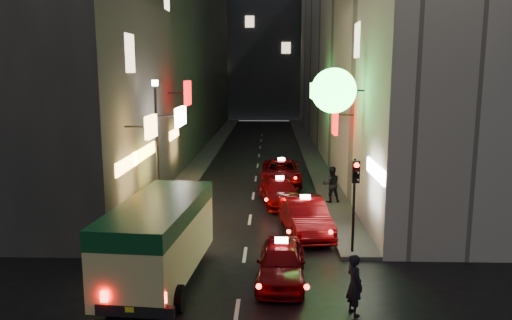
# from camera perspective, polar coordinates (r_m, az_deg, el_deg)

# --- Properties ---
(building_left) EXTENTS (7.56, 52.00, 18.00)m
(building_left) POSITION_cam_1_polar(r_m,az_deg,el_deg) (44.15, -10.25, 12.82)
(building_left) COLOR #3D3A37
(building_left) RESTS_ON ground
(building_right) EXTENTS (8.31, 52.00, 18.00)m
(building_right) POSITION_cam_1_polar(r_m,az_deg,el_deg) (43.81, 11.25, 12.81)
(building_right) COLOR #AFABA0
(building_right) RESTS_ON ground
(building_far) EXTENTS (30.00, 10.00, 22.00)m
(building_far) POSITION_cam_1_polar(r_m,az_deg,el_deg) (75.31, 1.00, 13.27)
(building_far) COLOR #313236
(building_far) RESTS_ON ground
(sidewalk_left) EXTENTS (1.50, 52.00, 0.15)m
(sidewalk_left) POSITION_cam_1_polar(r_m,az_deg,el_deg) (43.99, -5.10, 1.29)
(sidewalk_left) COLOR #4A4744
(sidewalk_left) RESTS_ON ground
(sidewalk_right) EXTENTS (1.50, 52.00, 0.15)m
(sidewalk_right) POSITION_cam_1_polar(r_m,az_deg,el_deg) (43.81, 6.01, 1.23)
(sidewalk_right) COLOR #4A4744
(sidewalk_right) RESTS_ON ground
(minibus) EXTENTS (2.72, 6.43, 2.69)m
(minibus) POSITION_cam_1_polar(r_m,az_deg,el_deg) (16.36, -10.99, -8.06)
(minibus) COLOR #CEC981
(minibus) RESTS_ON ground
(taxi_near) EXTENTS (2.21, 4.87, 1.69)m
(taxi_near) POSITION_cam_1_polar(r_m,az_deg,el_deg) (16.47, 2.90, -11.23)
(taxi_near) COLOR #620206
(taxi_near) RESTS_ON ground
(taxi_second) EXTENTS (3.06, 5.79, 1.93)m
(taxi_second) POSITION_cam_1_polar(r_m,az_deg,el_deg) (21.12, 5.63, -6.10)
(taxi_second) COLOR #620206
(taxi_second) RESTS_ON ground
(taxi_third) EXTENTS (2.70, 5.01, 1.68)m
(taxi_third) POSITION_cam_1_polar(r_m,az_deg,el_deg) (25.75, 2.72, -3.39)
(taxi_third) COLOR #620206
(taxi_third) RESTS_ON ground
(taxi_far) EXTENTS (2.15, 5.26, 1.84)m
(taxi_far) POSITION_cam_1_polar(r_m,az_deg,el_deg) (30.42, 2.91, -1.15)
(taxi_far) COLOR #620206
(taxi_far) RESTS_ON ground
(pedestrian_crossing) EXTENTS (0.63, 0.76, 1.99)m
(pedestrian_crossing) POSITION_cam_1_polar(r_m,az_deg,el_deg) (14.56, 11.20, -13.37)
(pedestrian_crossing) COLOR black
(pedestrian_crossing) RESTS_ON ground
(pedestrian_sidewalk) EXTENTS (0.85, 0.60, 2.09)m
(pedestrian_sidewalk) POSITION_cam_1_polar(r_m,az_deg,el_deg) (25.73, 8.60, -2.50)
(pedestrian_sidewalk) COLOR black
(pedestrian_sidewalk) RESTS_ON sidewalk_right
(traffic_light) EXTENTS (0.26, 0.43, 3.50)m
(traffic_light) POSITION_cam_1_polar(r_m,az_deg,el_deg) (18.36, 11.26, -2.88)
(traffic_light) COLOR black
(traffic_light) RESTS_ON sidewalk_right
(lamp_post) EXTENTS (0.28, 0.28, 6.22)m
(lamp_post) POSITION_cam_1_polar(r_m,az_deg,el_deg) (22.96, -11.26, 2.31)
(lamp_post) COLOR black
(lamp_post) RESTS_ON sidewalk_left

